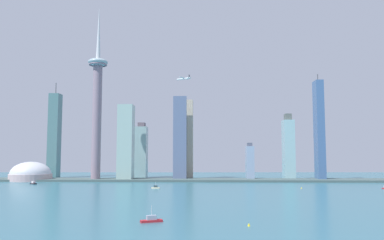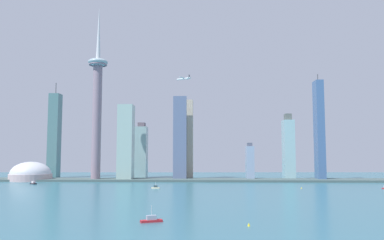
% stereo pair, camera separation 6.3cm
% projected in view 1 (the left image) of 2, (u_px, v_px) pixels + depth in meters
% --- Properties ---
extents(waterfront_pier, '(843.19, 63.84, 3.56)m').
position_uv_depth(waterfront_pier, '(213.00, 180.00, 666.25)').
color(waterfront_pier, '#435858').
rests_on(waterfront_pier, ground).
extents(observation_tower, '(34.72, 34.72, 312.87)m').
position_uv_depth(observation_tower, '(97.00, 100.00, 683.99)').
color(observation_tower, gray).
rests_on(observation_tower, ground).
extents(stadium_dome, '(72.55, 72.55, 42.58)m').
position_uv_depth(stadium_dome, '(31.00, 175.00, 674.18)').
color(stadium_dome, '#BEA3A5').
rests_on(stadium_dome, ground).
extents(skyscraper_0, '(23.67, 15.62, 150.31)m').
position_uv_depth(skyscraper_0, '(180.00, 138.00, 689.77)').
color(skyscraper_0, slate).
rests_on(skyscraper_0, ground).
extents(skyscraper_1, '(13.31, 26.55, 189.86)m').
position_uv_depth(skyscraper_1, '(319.00, 130.00, 682.27)').
color(skyscraper_1, '#406292').
rests_on(skyscraper_1, ground).
extents(skyscraper_2, '(26.26, 27.84, 133.52)m').
position_uv_depth(skyscraper_2, '(126.00, 143.00, 677.88)').
color(skyscraper_2, '#98B7B0').
rests_on(skyscraper_2, ground).
extents(skyscraper_3, '(13.72, 23.13, 66.71)m').
position_uv_depth(skyscraper_3, '(250.00, 162.00, 689.65)').
color(skyscraper_3, '#879DBB').
rests_on(skyscraper_3, ground).
extents(skyscraper_4, '(19.99, 22.91, 189.60)m').
position_uv_depth(skyscraper_4, '(54.00, 135.00, 765.57)').
color(skyscraper_4, slate).
rests_on(skyscraper_4, ground).
extents(skyscraper_5, '(25.94, 24.26, 148.28)m').
position_uv_depth(skyscraper_5, '(186.00, 139.00, 724.63)').
color(skyscraper_5, beige).
rests_on(skyscraper_5, ground).
extents(skyscraper_6, '(22.51, 27.00, 109.08)m').
position_uv_depth(skyscraper_6, '(141.00, 151.00, 764.49)').
color(skyscraper_6, '#8DAFAF').
rests_on(skyscraper_6, ground).
extents(skyscraper_7, '(19.02, 27.78, 120.32)m').
position_uv_depth(skyscraper_7, '(288.00, 149.00, 703.20)').
color(skyscraper_7, '#8EB9C0').
rests_on(skyscraper_7, ground).
extents(boat_1, '(15.38, 9.75, 11.28)m').
position_uv_depth(boat_1, '(151.00, 220.00, 259.99)').
color(boat_1, red).
rests_on(boat_1, ground).
extents(boat_2, '(13.52, 12.62, 4.57)m').
position_uv_depth(boat_2, '(33.00, 183.00, 594.86)').
color(boat_2, black).
rests_on(boat_2, ground).
extents(boat_4, '(11.09, 4.51, 8.99)m').
position_uv_depth(boat_4, '(156.00, 187.00, 518.30)').
color(boat_4, beige).
rests_on(boat_4, ground).
extents(channel_buoy_1, '(1.74, 1.74, 2.02)m').
position_uv_depth(channel_buoy_1, '(249.00, 224.00, 245.70)').
color(channel_buoy_1, yellow).
rests_on(channel_buoy_1, ground).
extents(channel_buoy_2, '(1.87, 1.87, 1.54)m').
position_uv_depth(channel_buoy_2, '(301.00, 188.00, 519.40)').
color(channel_buoy_2, yellow).
rests_on(channel_buoy_2, ground).
extents(airplane, '(27.65, 25.95, 7.82)m').
position_uv_depth(airplane, '(184.00, 79.00, 711.75)').
color(airplane, silver).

